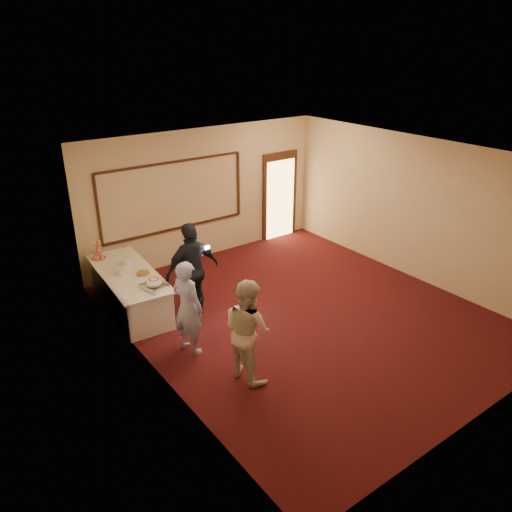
{
  "coord_description": "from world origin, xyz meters",
  "views": [
    {
      "loc": [
        -5.53,
        -6.06,
        4.79
      ],
      "look_at": [
        -0.66,
        0.62,
        1.15
      ],
      "focal_mm": 35.0,
      "sensor_mm": 36.0,
      "label": 1
    }
  ],
  "objects": [
    {
      "name": "floor",
      "position": [
        0.0,
        0.0,
        0.0
      ],
      "size": [
        7.0,
        7.0,
        0.0
      ],
      "primitive_type": "plane",
      "color": "black",
      "rests_on": "ground"
    },
    {
      "name": "doorway",
      "position": [
        2.15,
        3.45,
        1.08
      ],
      "size": [
        1.05,
        0.07,
        2.2
      ],
      "color": "#321F0F",
      "rests_on": "floor"
    },
    {
      "name": "guest",
      "position": [
        -1.66,
        1.21,
        0.91
      ],
      "size": [
        1.07,
        0.46,
        1.82
      ],
      "primitive_type": "imported",
      "rotation": [
        0.0,
        0.0,
        3.16
      ],
      "color": "black",
      "rests_on": "floor"
    },
    {
      "name": "plate_stack_a",
      "position": [
        -2.65,
        2.08,
        0.84
      ],
      "size": [
        0.18,
        0.18,
        0.15
      ],
      "color": "white",
      "rests_on": "buffet_table"
    },
    {
      "name": "plate_stack_b",
      "position": [
        -2.43,
        2.4,
        0.85
      ],
      "size": [
        0.18,
        0.18,
        0.15
      ],
      "color": "white",
      "rests_on": "buffet_table"
    },
    {
      "name": "man",
      "position": [
        -2.3,
        0.24,
        0.81
      ],
      "size": [
        0.55,
        0.68,
        1.62
      ],
      "primitive_type": "imported",
      "rotation": [
        0.0,
        0.0,
        1.89
      ],
      "color": "#9CAFED",
      "rests_on": "floor"
    },
    {
      "name": "tart",
      "position": [
        -2.34,
        1.85,
        0.8
      ],
      "size": [
        0.27,
        0.27,
        0.05
      ],
      "color": "white",
      "rests_on": "buffet_table"
    },
    {
      "name": "woman",
      "position": [
        -1.91,
        -0.88,
        0.81
      ],
      "size": [
        0.69,
        0.84,
        1.63
      ],
      "primitive_type": "imported",
      "rotation": [
        0.0,
        0.0,
        1.66
      ],
      "color": "silver",
      "rests_on": "floor"
    },
    {
      "name": "camera_flash",
      "position": [
        -1.41,
        1.06,
        1.35
      ],
      "size": [
        0.07,
        0.04,
        0.05
      ],
      "primitive_type": "cube",
      "rotation": [
        0.0,
        0.0,
        0.03
      ],
      "color": "white",
      "rests_on": "guest"
    },
    {
      "name": "cupcake_stand",
      "position": [
        -2.74,
        3.06,
        0.91
      ],
      "size": [
        0.28,
        0.28,
        0.4
      ],
      "color": "#E44956",
      "rests_on": "buffet_table"
    },
    {
      "name": "pavlova_tray",
      "position": [
        -2.41,
        1.25,
        0.85
      ],
      "size": [
        0.44,
        0.51,
        0.18
      ],
      "color": "#B4B6BB",
      "rests_on": "buffet_table"
    },
    {
      "name": "wall_molding",
      "position": [
        -0.8,
        3.47,
        1.6
      ],
      "size": [
        3.45,
        0.04,
        1.55
      ],
      "color": "#321F0F",
      "rests_on": "room_walls"
    },
    {
      "name": "room_walls",
      "position": [
        0.0,
        0.0,
        2.03
      ],
      "size": [
        6.04,
        7.04,
        3.02
      ],
      "color": "beige",
      "rests_on": "floor"
    },
    {
      "name": "buffet_table",
      "position": [
        -2.53,
        2.11,
        0.39
      ],
      "size": [
        1.11,
        2.49,
        0.77
      ],
      "color": "silver",
      "rests_on": "floor"
    }
  ]
}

